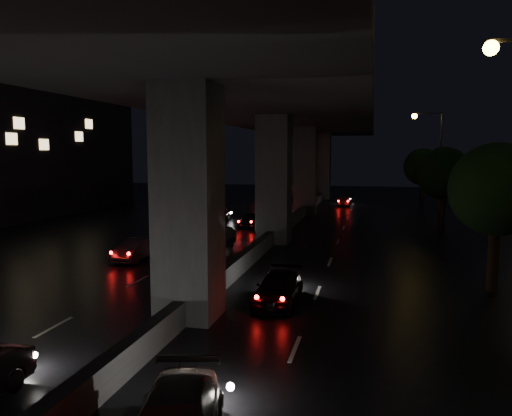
% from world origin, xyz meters
% --- Properties ---
extents(ground, '(120.00, 120.00, 0.00)m').
position_xyz_m(ground, '(0.00, 0.00, 0.00)').
color(ground, black).
rests_on(ground, ground).
extents(viaduct, '(12.00, 80.00, 10.50)m').
position_xyz_m(viaduct, '(0.00, 5.00, 8.34)').
color(viaduct, '#2F2F31').
rests_on(viaduct, ground).
extents(median_barrier, '(0.45, 70.00, 0.85)m').
position_xyz_m(median_barrier, '(0.00, 5.00, 0.42)').
color(median_barrier, '#2F2F31').
rests_on(median_barrier, ground).
extents(building_left, '(12.00, 24.00, 11.00)m').
position_xyz_m(building_left, '(-27.00, 15.00, 5.50)').
color(building_left, black).
rests_on(building_left, ground).
extents(tree_b, '(3.80, 3.80, 6.12)m').
position_xyz_m(tree_b, '(11.00, -4.00, 4.20)').
color(tree_b, black).
rests_on(tree_b, ground).
extents(tree_c, '(3.80, 3.80, 6.12)m').
position_xyz_m(tree_c, '(11.00, 12.00, 4.20)').
color(tree_c, black).
rests_on(tree_c, ground).
extents(tree_d, '(3.80, 3.80, 6.12)m').
position_xyz_m(tree_d, '(11.00, 28.00, 4.20)').
color(tree_d, black).
rests_on(tree_d, ground).
extents(streetlight_far, '(2.52, 0.44, 9.00)m').
position_xyz_m(streetlight_far, '(10.97, 18.00, 5.66)').
color(streetlight_far, '#2D2D33').
rests_on(streetlight_far, ground).
extents(car_3, '(1.55, 3.81, 1.11)m').
position_xyz_m(car_3, '(2.68, -7.66, 0.55)').
color(car_3, black).
rests_on(car_3, ground).
extents(car_4, '(1.24, 3.52, 1.16)m').
position_xyz_m(car_4, '(-6.16, -1.85, 0.58)').
color(car_4, black).
rests_on(car_4, ground).
extents(car_5, '(1.48, 4.08, 1.34)m').
position_xyz_m(car_5, '(-2.80, 1.42, 0.67)').
color(car_5, black).
rests_on(car_5, ground).
extents(car_6, '(2.14, 3.71, 1.19)m').
position_xyz_m(car_6, '(-5.65, 7.27, 0.59)').
color(car_6, black).
rests_on(car_6, ground).
extents(car_7, '(2.79, 4.80, 1.31)m').
position_xyz_m(car_7, '(-6.09, 12.14, 0.65)').
color(car_7, '#262528').
rests_on(car_7, ground).
extents(car_8, '(1.38, 3.34, 1.13)m').
position_xyz_m(car_8, '(-2.94, 10.66, 0.57)').
color(car_8, black).
rests_on(car_8, ground).
extents(car_9, '(1.52, 3.72, 1.20)m').
position_xyz_m(car_9, '(-2.46, 19.83, 0.60)').
color(car_9, '#49443F').
rests_on(car_9, ground).
extents(car_10, '(2.21, 4.25, 1.15)m').
position_xyz_m(car_10, '(-3.06, 28.95, 0.57)').
color(car_10, black).
rests_on(car_10, ground).
extents(car_11, '(2.33, 4.04, 1.06)m').
position_xyz_m(car_11, '(-6.00, 29.03, 0.53)').
color(car_11, black).
rests_on(car_11, ground).
extents(car_12, '(1.45, 3.43, 1.16)m').
position_xyz_m(car_12, '(3.14, 27.66, 0.58)').
color(car_12, slate).
rests_on(car_12, ground).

